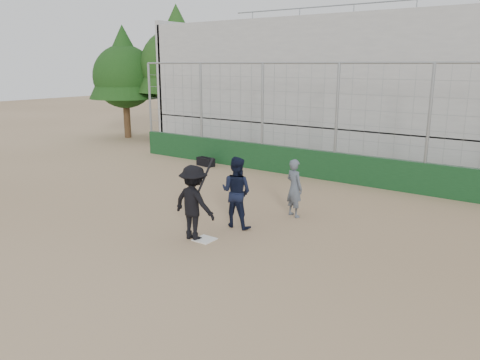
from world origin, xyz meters
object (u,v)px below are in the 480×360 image
Objects in this scene: umpire at (294,191)px; batter_at_plate at (194,203)px; catcher_crouched at (236,204)px; equipment_bag at (206,162)px.

batter_at_plate is at bearing 91.52° from umpire.
catcher_crouched is 7.35m from equipment_bag.
umpire is (1.05, 2.81, -0.18)m from batter_at_plate.
batter_at_plate is 2.32× the size of equipment_bag.
equipment_bag is at bearing 135.79° from catcher_crouched.
equipment_bag is (-4.95, 6.34, -0.71)m from batter_at_plate.
batter_at_plate is at bearing -52.01° from equipment_bag.
batter_at_plate is at bearing -104.14° from catcher_crouched.
batter_at_plate is 1.36× the size of umpire.
umpire is at bearing 64.94° from catcher_crouched.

